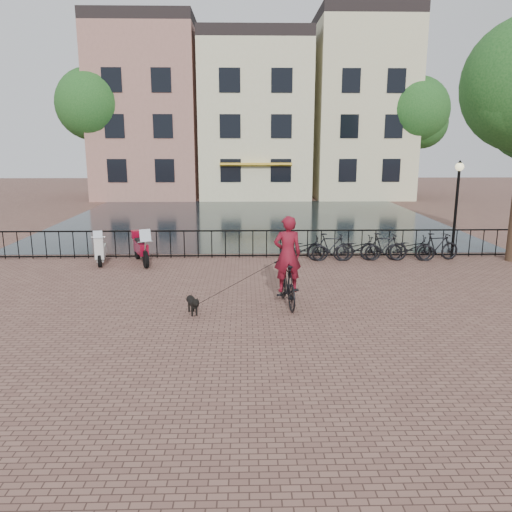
{
  "coord_description": "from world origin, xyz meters",
  "views": [
    {
      "loc": [
        -0.29,
        -9.83,
        4.14
      ],
      "look_at": [
        0.0,
        3.0,
        1.2
      ],
      "focal_mm": 35.0,
      "sensor_mm": 36.0,
      "label": 1
    }
  ],
  "objects_px": {
    "dog": "(193,304)",
    "lamp_post": "(457,193)",
    "cyclist": "(287,266)",
    "motorcycle": "(141,244)",
    "scooter": "(101,245)"
  },
  "relations": [
    {
      "from": "dog",
      "to": "cyclist",
      "type": "bearing_deg",
      "value": -4.58
    },
    {
      "from": "motorcycle",
      "to": "scooter",
      "type": "distance_m",
      "value": 1.39
    },
    {
      "from": "dog",
      "to": "motorcycle",
      "type": "relative_size",
      "value": 0.4
    },
    {
      "from": "lamp_post",
      "to": "scooter",
      "type": "bearing_deg",
      "value": -178.16
    },
    {
      "from": "lamp_post",
      "to": "motorcycle",
      "type": "bearing_deg",
      "value": -177.88
    },
    {
      "from": "motorcycle",
      "to": "scooter",
      "type": "bearing_deg",
      "value": 156.8
    },
    {
      "from": "dog",
      "to": "scooter",
      "type": "bearing_deg",
      "value": 105.56
    },
    {
      "from": "motorcycle",
      "to": "scooter",
      "type": "relative_size",
      "value": 1.34
    },
    {
      "from": "scooter",
      "to": "motorcycle",
      "type": "bearing_deg",
      "value": -10.1
    },
    {
      "from": "lamp_post",
      "to": "cyclist",
      "type": "relative_size",
      "value": 1.26
    },
    {
      "from": "lamp_post",
      "to": "dog",
      "type": "xyz_separation_m",
      "value": [
        -8.79,
        -5.72,
        -2.13
      ]
    },
    {
      "from": "lamp_post",
      "to": "scooter",
      "type": "height_order",
      "value": "lamp_post"
    },
    {
      "from": "cyclist",
      "to": "motorcycle",
      "type": "relative_size",
      "value": 1.42
    },
    {
      "from": "cyclist",
      "to": "scooter",
      "type": "xyz_separation_m",
      "value": [
        -6.08,
        4.7,
        -0.39
      ]
    },
    {
      "from": "dog",
      "to": "lamp_post",
      "type": "bearing_deg",
      "value": 13.83
    }
  ]
}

